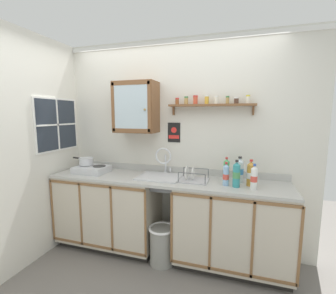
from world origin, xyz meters
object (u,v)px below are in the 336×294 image
object	(u,v)px
bottle_detergent_teal_0	(236,175)
bottle_water_blue_1	(226,175)
bottle_juice_amber_2	(251,174)
bottle_soda_green_5	(226,170)
hot_plate_stove	(92,169)
saucepan	(86,161)
trash_bin	(162,245)
bottle_opaque_white_4	(254,178)
dish_rack	(193,178)
warning_sign	(174,133)
wall_cabinet	(136,107)
sink	(160,177)
bottle_water_clear_3	(240,171)

from	to	relation	value
bottle_detergent_teal_0	bottle_water_blue_1	world-z (taller)	bottle_detergent_teal_0
bottle_juice_amber_2	bottle_soda_green_5	distance (m)	0.27
hot_plate_stove	bottle_juice_amber_2	size ratio (longest dim) A/B	1.43
hot_plate_stove	saucepan	xyz separation A→B (m)	(-0.10, 0.02, 0.09)
hot_plate_stove	trash_bin	world-z (taller)	hot_plate_stove
bottle_opaque_white_4	dish_rack	bearing A→B (deg)	170.14
bottle_detergent_teal_0	warning_sign	world-z (taller)	warning_sign
bottle_juice_amber_2	bottle_soda_green_5	xyz separation A→B (m)	(-0.25, 0.10, 0.00)
bottle_detergent_teal_0	trash_bin	xyz separation A→B (m)	(-0.77, -0.08, -0.85)
dish_rack	wall_cabinet	distance (m)	1.08
bottle_juice_amber_2	bottle_opaque_white_4	size ratio (longest dim) A/B	1.08
bottle_juice_amber_2	hot_plate_stove	bearing A→B (deg)	-179.59
bottle_juice_amber_2	trash_bin	world-z (taller)	bottle_juice_amber_2
dish_rack	saucepan	bearing A→B (deg)	179.47
bottle_juice_amber_2	bottle_soda_green_5	size ratio (longest dim) A/B	1.03
wall_cabinet	sink	bearing A→B (deg)	-15.26
sink	dish_rack	distance (m)	0.40
bottle_water_blue_1	dish_rack	size ratio (longest dim) A/B	0.79
bottle_opaque_white_4	hot_plate_stove	bearing A→B (deg)	177.07
sink	warning_sign	distance (m)	0.57
bottle_juice_amber_2	warning_sign	size ratio (longest dim) A/B	1.14
bottle_juice_amber_2	dish_rack	bearing A→B (deg)	-179.75
sink	bottle_soda_green_5	xyz separation A→B (m)	(0.75, 0.05, 0.13)
bottle_detergent_teal_0	wall_cabinet	distance (m)	1.40
hot_plate_stove	bottle_detergent_teal_0	distance (m)	1.76
hot_plate_stove	bottle_soda_green_5	xyz separation A→B (m)	(1.64, 0.11, 0.08)
bottle_juice_amber_2	dish_rack	size ratio (longest dim) A/B	0.88
wall_cabinet	trash_bin	distance (m)	1.62
hot_plate_stove	bottle_water_clear_3	world-z (taller)	bottle_water_clear_3
dish_rack	bottle_water_blue_1	bearing A→B (deg)	-9.61
bottle_opaque_white_4	bottle_water_clear_3	bearing A→B (deg)	123.88
sink	trash_bin	size ratio (longest dim) A/B	1.13
warning_sign	saucepan	bearing A→B (deg)	-165.89
sink	bottle_juice_amber_2	xyz separation A→B (m)	(1.00, -0.05, 0.13)
saucepan	dish_rack	size ratio (longest dim) A/B	1.04
bottle_water_blue_1	sink	bearing A→B (deg)	171.51
hot_plate_stove	bottle_detergent_teal_0	world-z (taller)	bottle_detergent_teal_0
saucepan	bottle_opaque_white_4	bearing A→B (deg)	-3.47
bottle_soda_green_5	bottle_detergent_teal_0	bearing A→B (deg)	-59.56
bottle_water_clear_3	hot_plate_stove	bearing A→B (deg)	-176.63
trash_bin	bottle_soda_green_5	bearing A→B (deg)	22.04
bottle_juice_amber_2	bottle_water_clear_3	bearing A→B (deg)	140.19
bottle_water_blue_1	trash_bin	size ratio (longest dim) A/B	0.57
sink	hot_plate_stove	distance (m)	0.90
bottle_water_blue_1	bottle_opaque_white_4	world-z (taller)	bottle_opaque_white_4
hot_plate_stove	trash_bin	distance (m)	1.25
dish_rack	warning_sign	world-z (taller)	warning_sign
saucepan	bottle_opaque_white_4	distance (m)	2.02
sink	bottle_soda_green_5	world-z (taller)	sink
sink	bottle_soda_green_5	size ratio (longest dim) A/B	1.84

